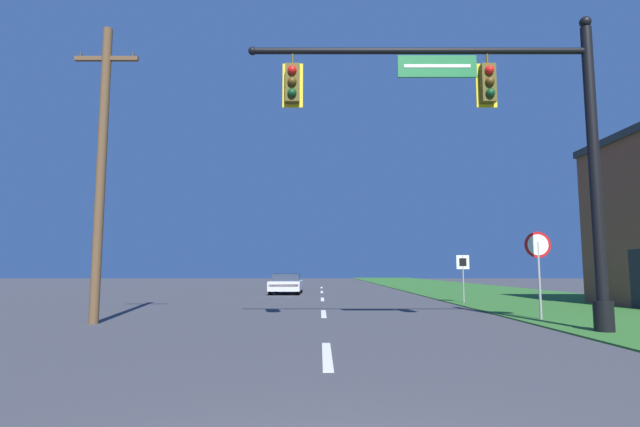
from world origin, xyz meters
TOP-DOWN VIEW (x-y plane):
  - grass_verge_right at (10.50, 30.00)m, footprint 10.00×110.00m
  - road_center_line at (0.00, 22.00)m, footprint 0.16×34.80m
  - signal_mast at (4.39, 8.98)m, footprint 8.49×0.47m
  - car_ahead at (-2.15, 27.69)m, footprint 1.87×4.26m
  - stop_sign at (6.20, 11.83)m, footprint 0.76×0.07m
  - route_sign_post at (6.06, 19.00)m, footprint 0.55×0.06m
  - utility_pole_near at (-6.21, 10.98)m, footprint 1.80×0.26m

SIDE VIEW (x-z plane):
  - road_center_line at x=0.00m, z-range 0.00..0.01m
  - grass_verge_right at x=10.50m, z-range 0.00..0.04m
  - car_ahead at x=-2.15m, z-range 0.01..1.20m
  - route_sign_post at x=6.06m, z-range 0.51..2.54m
  - stop_sign at x=6.20m, z-range 0.61..3.12m
  - utility_pole_near at x=-6.21m, z-range 0.15..8.48m
  - signal_mast at x=4.39m, z-range 0.78..8.37m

